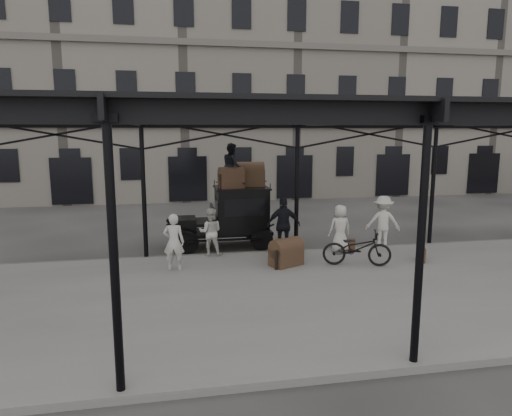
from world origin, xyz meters
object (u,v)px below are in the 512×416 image
(bicycle, at_px, (357,248))
(steamer_trunk_platform, at_px, (286,254))
(porter_official, at_px, (284,225))
(steamer_trunk_roof_near, at_px, (231,179))
(taxi, at_px, (233,214))
(porter_left, at_px, (174,242))

(bicycle, xyz_separation_m, steamer_trunk_platform, (-2.09, 0.39, -0.19))
(porter_official, xyz_separation_m, steamer_trunk_roof_near, (-1.56, 1.42, 1.40))
(taxi, distance_m, bicycle, 4.83)
(porter_left, height_order, steamer_trunk_platform, porter_left)
(steamer_trunk_roof_near, bearing_deg, steamer_trunk_platform, -76.05)
(taxi, height_order, steamer_trunk_roof_near, steamer_trunk_roof_near)
(porter_official, height_order, steamer_trunk_platform, porter_official)
(porter_left, relative_size, steamer_trunk_roof_near, 1.99)
(taxi, height_order, porter_left, taxi)
(porter_left, bearing_deg, taxi, -115.95)
(steamer_trunk_roof_near, bearing_deg, porter_left, -137.19)
(taxi, distance_m, porter_left, 3.65)
(bicycle, distance_m, steamer_trunk_platform, 2.13)
(porter_official, relative_size, bicycle, 0.92)
(taxi, height_order, steamer_trunk_platform, taxi)
(taxi, height_order, porter_official, taxi)
(porter_left, xyz_separation_m, steamer_trunk_roof_near, (2.04, 2.71, 1.50))
(taxi, bearing_deg, porter_official, -48.52)
(porter_left, bearing_deg, steamer_trunk_platform, -172.76)
(bicycle, relative_size, steamer_trunk_platform, 2.15)
(porter_official, bearing_deg, steamer_trunk_platform, 85.63)
(porter_official, height_order, steamer_trunk_roof_near, steamer_trunk_roof_near)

